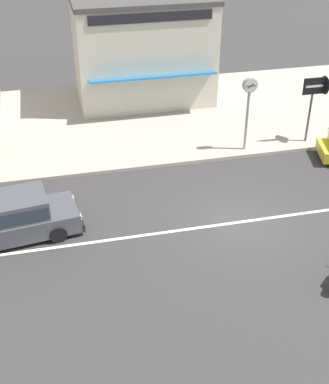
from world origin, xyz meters
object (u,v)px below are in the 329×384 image
object	(u,v)px
arrow_signboard	(325,87)
shopfront_mid_block	(143,49)
street_clock	(249,97)
minivan_dark_grey_3	(8,216)

from	to	relation	value
arrow_signboard	shopfront_mid_block	xyz separation A→B (m)	(-6.73, 6.69, 0.13)
street_clock	arrow_signboard	bearing A→B (deg)	1.61
minivan_dark_grey_3	shopfront_mid_block	xyz separation A→B (m)	(6.82, 10.91, 1.96)
street_clock	shopfront_mid_block	distance (m)	7.51
street_clock	shopfront_mid_block	xyz separation A→B (m)	(-3.20, 6.79, 0.21)
minivan_dark_grey_3	shopfront_mid_block	size ratio (longest dim) A/B	0.67
street_clock	minivan_dark_grey_3	bearing A→B (deg)	-157.65
street_clock	arrow_signboard	distance (m)	3.53
street_clock	arrow_signboard	world-z (taller)	street_clock
street_clock	arrow_signboard	xyz separation A→B (m)	(3.53, 0.10, 0.08)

